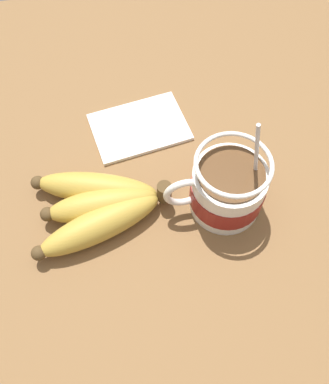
% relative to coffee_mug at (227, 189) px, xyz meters
% --- Properties ---
extents(table, '(1.08, 1.08, 0.03)m').
position_rel_coffee_mug_xyz_m(table, '(0.03, 0.02, -0.06)').
color(table, brown).
rests_on(table, ground).
extents(coffee_mug, '(0.14, 0.10, 0.17)m').
position_rel_coffee_mug_xyz_m(coffee_mug, '(0.00, 0.00, 0.00)').
color(coffee_mug, white).
rests_on(coffee_mug, table).
extents(banana_bunch, '(0.19, 0.15, 0.04)m').
position_rel_coffee_mug_xyz_m(banana_bunch, '(0.17, -0.02, -0.02)').
color(banana_bunch, '#4C381E').
rests_on(banana_bunch, table).
extents(napkin, '(0.16, 0.12, 0.01)m').
position_rel_coffee_mug_xyz_m(napkin, '(0.09, -0.16, -0.04)').
color(napkin, white).
rests_on(napkin, table).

